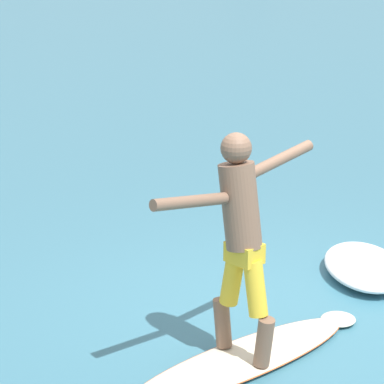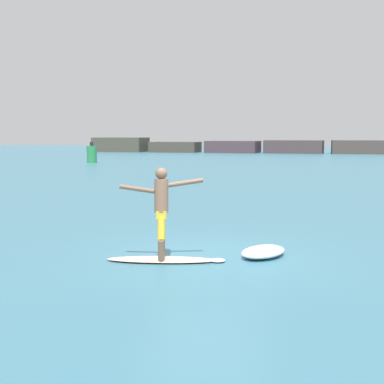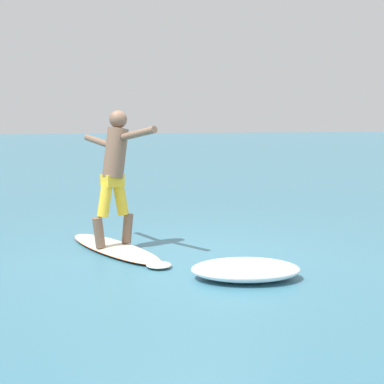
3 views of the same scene
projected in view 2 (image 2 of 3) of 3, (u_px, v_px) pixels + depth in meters
name	position (u px, v px, depth m)	size (l,w,h in m)	color
ground_plane	(203.00, 256.00, 11.21)	(200.00, 200.00, 0.00)	teal
rock_jetty_breakwater	(250.00, 146.00, 72.82)	(48.46, 4.93, 2.05)	#474338
surfboard	(164.00, 260.00, 10.76)	(2.43, 1.00, 0.21)	beige
surfer	(161.00, 205.00, 10.69)	(1.64, 0.68, 1.82)	brown
channel_marker_buoy	(92.00, 154.00, 47.73)	(0.88, 0.88, 1.85)	#288447
wave_foam_at_tail	(263.00, 252.00, 11.17)	(1.17, 1.41, 0.21)	white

